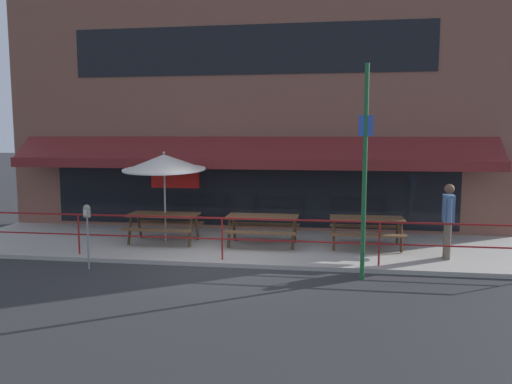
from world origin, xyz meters
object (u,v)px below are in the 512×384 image
at_px(patio_umbrella_left, 164,163).
at_px(picnic_table_centre, 263,222).
at_px(street_sign_pole, 365,171).
at_px(picnic_table_right, 366,224).
at_px(pedestrian_walking, 448,217).
at_px(parking_meter_near, 87,217).
at_px(picnic_table_left, 164,220).

bearing_deg(patio_umbrella_left, picnic_table_centre, -1.70).
distance_m(patio_umbrella_left, street_sign_pole, 5.50).
bearing_deg(picnic_table_right, pedestrian_walking, -24.97).
bearing_deg(patio_umbrella_left, street_sign_pole, -25.95).
distance_m(picnic_table_centre, pedestrian_walking, 4.41).
distance_m(picnic_table_right, street_sign_pole, 2.86).
bearing_deg(parking_meter_near, picnic_table_left, 69.77).
relative_size(pedestrian_walking, street_sign_pole, 0.40).
bearing_deg(parking_meter_near, patio_umbrella_left, 70.75).
height_order(picnic_table_centre, pedestrian_walking, pedestrian_walking).
height_order(picnic_table_right, patio_umbrella_left, patio_umbrella_left).
xyz_separation_m(picnic_table_centre, street_sign_pole, (2.35, -2.33, 1.49)).
height_order(picnic_table_centre, picnic_table_right, same).
bearing_deg(patio_umbrella_left, pedestrian_walking, -6.56).
relative_size(pedestrian_walking, parking_meter_near, 1.20).
bearing_deg(picnic_table_left, picnic_table_right, 1.64).
height_order(picnic_table_left, street_sign_pole, street_sign_pole).
distance_m(picnic_table_centre, patio_umbrella_left, 2.98).
distance_m(picnic_table_centre, street_sign_pole, 3.63).
relative_size(patio_umbrella_left, pedestrian_walking, 1.39).
relative_size(picnic_table_left, patio_umbrella_left, 0.76).
xyz_separation_m(picnic_table_right, patio_umbrella_left, (-5.18, -0.02, 1.47)).
bearing_deg(picnic_table_right, picnic_table_centre, -177.95).
relative_size(picnic_table_centre, picnic_table_right, 1.00).
height_order(picnic_table_centre, patio_umbrella_left, patio_umbrella_left).
relative_size(picnic_table_left, picnic_table_centre, 1.00).
height_order(picnic_table_right, parking_meter_near, parking_meter_near).
xyz_separation_m(pedestrian_walking, parking_meter_near, (-7.81, -1.73, 0.09)).
relative_size(picnic_table_left, parking_meter_near, 1.27).
height_order(patio_umbrella_left, parking_meter_near, patio_umbrella_left).
xyz_separation_m(parking_meter_near, street_sign_pole, (5.83, 0.12, 1.05)).
relative_size(picnic_table_right, street_sign_pole, 0.42).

